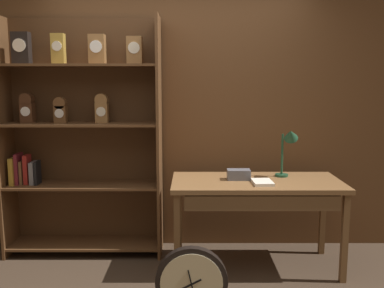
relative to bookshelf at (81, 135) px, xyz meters
The scene contains 7 objects.
back_wood_panel 0.96m from the bookshelf, 12.72° to the left, with size 4.80×0.05×2.60m, color brown.
bookshelf is the anchor object (origin of this frame).
workbench 1.72m from the bookshelf, 13.75° to the right, with size 1.46×0.69×0.79m.
desk_lamp 1.93m from the bookshelf, ahead, with size 0.20×0.20×0.46m.
toolbox_small 1.54m from the bookshelf, 12.98° to the right, with size 0.20×0.12×0.09m, color #595960.
open_repair_manual 1.75m from the bookshelf, 16.62° to the right, with size 0.16×0.22×0.03m, color silver.
round_clock_large 1.85m from the bookshelf, 49.62° to the right, with size 0.50×0.11×0.54m.
Camera 1 is at (0.14, -2.79, 1.64)m, focal length 39.89 mm.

